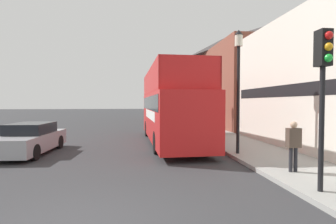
# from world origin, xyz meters

# --- Properties ---
(ground_plane) EXTENTS (144.00, 144.00, 0.00)m
(ground_plane) POSITION_xyz_m (0.00, 21.00, 0.00)
(ground_plane) COLOR #333335
(sidewalk) EXTENTS (2.98, 108.00, 0.14)m
(sidewalk) POSITION_xyz_m (6.45, 18.00, 0.07)
(sidewalk) COLOR #999993
(sidewalk) RESTS_ON ground_plane
(brick_terrace_rear) EXTENTS (6.00, 22.44, 9.51)m
(brick_terrace_rear) POSITION_xyz_m (10.94, 24.25, 4.75)
(brick_terrace_rear) COLOR brown
(brick_terrace_rear) RESTS_ON ground_plane
(tour_bus) EXTENTS (2.70, 10.34, 4.04)m
(tour_bus) POSITION_xyz_m (3.05, 9.92, 1.78)
(tour_bus) COLOR red
(tour_bus) RESTS_ON ground_plane
(parked_car_ahead_of_bus) EXTENTS (1.94, 4.44, 1.45)m
(parked_car_ahead_of_bus) POSITION_xyz_m (3.82, 17.07, 0.67)
(parked_car_ahead_of_bus) COLOR #9E9EA3
(parked_car_ahead_of_bus) RESTS_ON ground_plane
(parked_car_far_side) EXTENTS (1.98, 4.48, 1.35)m
(parked_car_far_side) POSITION_xyz_m (-3.52, 7.50, 0.64)
(parked_car_far_side) COLOR #9E9EA3
(parked_car_far_side) RESTS_ON ground_plane
(pedestrian_second) EXTENTS (0.40, 0.22, 1.54)m
(pedestrian_second) POSITION_xyz_m (5.87, 2.76, 1.07)
(pedestrian_second) COLOR #232328
(pedestrian_second) RESTS_ON sidewalk
(traffic_signal) EXTENTS (0.28, 0.42, 3.81)m
(traffic_signal) POSITION_xyz_m (5.47, 1.01, 2.93)
(traffic_signal) COLOR black
(traffic_signal) RESTS_ON sidewalk
(lamp_post_nearest) EXTENTS (0.35, 0.35, 5.10)m
(lamp_post_nearest) POSITION_xyz_m (5.31, 5.75, 3.62)
(lamp_post_nearest) COLOR black
(lamp_post_nearest) RESTS_ON sidewalk
(lamp_post_second) EXTENTS (0.35, 0.35, 4.31)m
(lamp_post_second) POSITION_xyz_m (5.34, 14.45, 3.14)
(lamp_post_second) COLOR black
(lamp_post_second) RESTS_ON sidewalk
(lamp_post_third) EXTENTS (0.35, 0.35, 4.71)m
(lamp_post_third) POSITION_xyz_m (5.49, 23.15, 3.39)
(lamp_post_third) COLOR black
(lamp_post_third) RESTS_ON sidewalk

